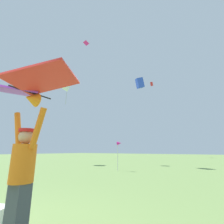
# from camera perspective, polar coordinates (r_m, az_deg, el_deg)

# --- Properties ---
(kite_flyer_person) EXTENTS (0.81, 0.36, 1.92)m
(kite_flyer_person) POSITION_cam_1_polar(r_m,az_deg,el_deg) (2.86, -29.59, -18.86)
(kite_flyer_person) COLOR #424751
(kite_flyer_person) RESTS_ON ground
(held_stunt_kite) EXTENTS (1.98, 1.10, 0.42)m
(held_stunt_kite) POSITION_cam_1_polar(r_m,az_deg,el_deg) (2.97, -28.02, 7.43)
(held_stunt_kite) COLOR black
(distant_kite_blue_overhead_distant) EXTENTS (0.90, 1.11, 1.18)m
(distant_kite_blue_overhead_distant) POSITION_cam_1_polar(r_m,az_deg,el_deg) (16.33, 9.90, 10.16)
(distant_kite_blue_overhead_distant) COLOR blue
(distant_kite_magenta_far_center) EXTENTS (0.95, 0.91, 0.40)m
(distant_kite_magenta_far_center) POSITION_cam_1_polar(r_m,az_deg,el_deg) (25.06, -9.21, 23.23)
(distant_kite_magenta_far_center) COLOR #DB2393
(distant_kite_white_low_left) EXTENTS (1.59, 1.39, 2.45)m
(distant_kite_white_low_left) POSITION_cam_1_polar(r_m,az_deg,el_deg) (19.52, -15.90, 7.83)
(distant_kite_white_low_left) COLOR white
(distant_kite_red_high_left) EXTENTS (0.71, 0.84, 1.01)m
(distant_kite_red_high_left) POSITION_cam_1_polar(r_m,az_deg,el_deg) (40.16, 14.00, 9.70)
(distant_kite_red_high_left) COLOR red
(marker_flag) EXTENTS (0.30, 0.24, 1.88)m
(marker_flag) POSITION_cam_1_polar(r_m,az_deg,el_deg) (11.03, 2.52, -11.78)
(marker_flag) COLOR silver
(marker_flag) RESTS_ON ground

